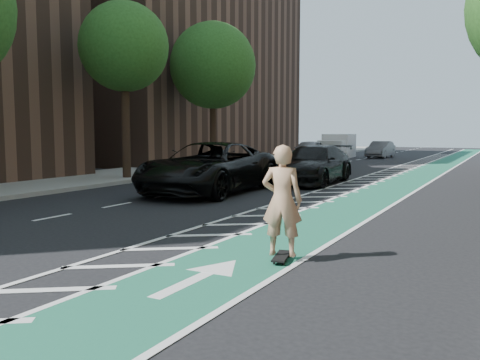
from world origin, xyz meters
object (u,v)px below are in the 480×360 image
Objects in this scene: skateboarder at (282,200)px; suv_far at (313,164)px; suv_near at (209,167)px; barrel_a at (200,176)px.

suv_far is at bearing -85.97° from skateboarder.
skateboarder is at bearing -54.00° from suv_near.
barrel_a is at bearing -138.94° from suv_far.
skateboarder is 0.34× the size of suv_far.
suv_near reaches higher than suv_far.
suv_near is 1.18× the size of suv_far.
suv_near is at bearing -48.25° from barrel_a.
barrel_a is at bearing -64.30° from skateboarder.
barrel_a is (-1.40, 1.57, -0.48)m from suv_near.
skateboarder is 9.67m from suv_near.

